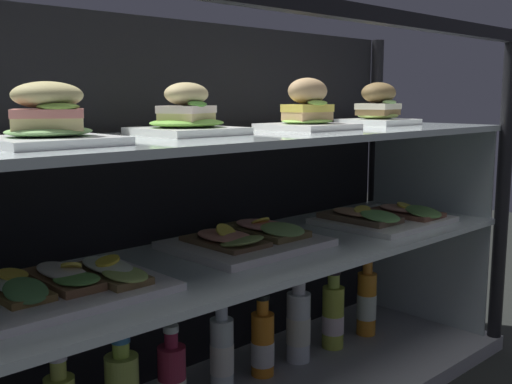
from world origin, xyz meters
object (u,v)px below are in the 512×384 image
Objects in this scene: open_sandwich_tray_mid_right at (249,238)px; juice_bottle_back_left at (172,381)px; open_sandwich_tray_near_right_corner at (385,217)px; juice_bottle_front_second at (298,325)px; juice_bottle_back_right at (263,344)px; open_sandwich_tray_right_of_center at (67,283)px; juice_bottle_back_center at (333,316)px; plated_roll_sandwich_near_left_corner at (49,123)px; juice_bottle_near_post at (222,355)px; juice_bottle_front_middle at (367,302)px; plated_roll_sandwich_far_right at (187,117)px; plated_roll_sandwich_center at (378,108)px; plated_roll_sandwich_mid_left at (307,111)px.

open_sandwich_tray_mid_right is 1.60× the size of juice_bottle_back_left.
open_sandwich_tray_near_right_corner reaches higher than juice_bottle_front_second.
open_sandwich_tray_right_of_center is at bearing -173.65° from juice_bottle_back_right.
juice_bottle_back_right is 0.94× the size of juice_bottle_back_center.
juice_bottle_back_right is at bearing 9.99° from plated_roll_sandwich_near_left_corner.
juice_bottle_near_post is (0.41, 0.05, -0.28)m from open_sandwich_tray_right_of_center.
open_sandwich_tray_mid_right is 1.35× the size of juice_bottle_front_middle.
open_sandwich_tray_near_right_corner is 1.58× the size of juice_bottle_back_right.
plated_roll_sandwich_far_right is 0.58× the size of open_sandwich_tray_right_of_center.
juice_bottle_back_left is at bearing 145.34° from plated_roll_sandwich_far_right.
plated_roll_sandwich_center is 0.94m from juice_bottle_back_left.
juice_bottle_near_post is 0.97× the size of juice_bottle_front_middle.
plated_roll_sandwich_mid_left reaches higher than juice_bottle_back_left.
plated_roll_sandwich_mid_left is at bearing -171.65° from juice_bottle_front_middle.
plated_roll_sandwich_near_left_corner reaches higher than juice_bottle_near_post.
plated_roll_sandwich_mid_left is 0.62m from juice_bottle_near_post.
open_sandwich_tray_right_of_center is at bearing -178.31° from plated_roll_sandwich_center.
juice_bottle_back_right is (-0.43, 0.03, -0.60)m from plated_roll_sandwich_center.
open_sandwich_tray_near_right_corner is 0.74m from juice_bottle_back_left.
juice_bottle_front_middle is at bearing -2.63° from juice_bottle_back_center.
juice_bottle_near_post is 1.00× the size of juice_bottle_front_second.
plated_roll_sandwich_center reaches higher than juice_bottle_back_right.
plated_roll_sandwich_center is at bearing 0.04° from plated_roll_sandwich_far_right.
juice_bottle_front_second is (0.39, 0.03, -0.57)m from plated_roll_sandwich_far_right.
open_sandwich_tray_mid_right is 0.35m from juice_bottle_front_second.
juice_bottle_back_right is (0.59, 0.10, -0.59)m from plated_roll_sandwich_near_left_corner.
juice_bottle_front_middle is (0.50, 0.02, -0.28)m from open_sandwich_tray_mid_right.
juice_bottle_near_post is at bearing -1.49° from juice_bottle_back_left.
juice_bottle_back_right is at bearing 23.70° from open_sandwich_tray_mid_right.
plated_roll_sandwich_center reaches higher than juice_bottle_back_left.
plated_roll_sandwich_far_right is 0.58× the size of open_sandwich_tray_mid_right.
plated_roll_sandwich_center is (0.35, 0.04, 0.00)m from plated_roll_sandwich_mid_left.
juice_bottle_back_right is 0.88× the size of juice_bottle_front_second.
juice_bottle_near_post is (-0.58, 0.02, -0.58)m from plated_roll_sandwich_center.
juice_bottle_front_second is at bearing 177.26° from juice_bottle_front_middle.
plated_roll_sandwich_near_left_corner is at bearing -173.89° from juice_bottle_back_center.
open_sandwich_tray_near_right_corner is (0.97, 0.00, -0.29)m from plated_roll_sandwich_near_left_corner.
juice_bottle_back_center is (0.35, 0.02, -0.29)m from open_sandwich_tray_mid_right.
open_sandwich_tray_near_right_corner is 1.48× the size of juice_bottle_back_center.
open_sandwich_tray_near_right_corner is 1.35× the size of juice_bottle_front_middle.
open_sandwich_tray_right_of_center is at bearing -177.49° from juice_bottle_front_middle.
open_sandwich_tray_mid_right is 0.46m from open_sandwich_tray_near_right_corner.
open_sandwich_tray_right_of_center is 0.74m from juice_bottle_front_second.
open_sandwich_tray_right_of_center is at bearing -174.54° from plated_roll_sandwich_far_right.
plated_roll_sandwich_center is 0.53× the size of open_sandwich_tray_mid_right.
juice_bottle_front_second is (0.28, 0.01, -0.00)m from juice_bottle_near_post.
plated_roll_sandwich_mid_left is 0.79× the size of juice_bottle_near_post.
juice_bottle_back_center is (0.56, -0.00, 0.01)m from juice_bottle_back_left.
juice_bottle_back_left is 0.88× the size of juice_bottle_near_post.
plated_roll_sandwich_near_left_corner is 0.83× the size of juice_bottle_front_second.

